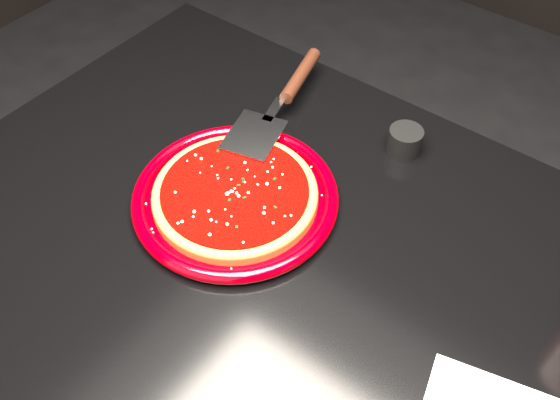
{
  "coord_description": "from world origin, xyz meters",
  "views": [
    {
      "loc": [
        0.26,
        -0.4,
        1.45
      ],
      "look_at": [
        -0.1,
        0.07,
        0.77
      ],
      "focal_mm": 40.0,
      "sensor_mm": 36.0,
      "label": 1
    }
  ],
  "objects_px": {
    "table": "(302,395)",
    "ramekin": "(405,141)",
    "pizza_server": "(280,101)",
    "plate": "(235,197)"
  },
  "relations": [
    {
      "from": "plate",
      "to": "ramekin",
      "type": "height_order",
      "value": "ramekin"
    },
    {
      "from": "table",
      "to": "ramekin",
      "type": "relative_size",
      "value": 22.17
    },
    {
      "from": "table",
      "to": "ramekin",
      "type": "xyz_separation_m",
      "value": [
        -0.02,
        0.29,
        0.4
      ]
    },
    {
      "from": "table",
      "to": "pizza_server",
      "type": "distance_m",
      "value": 0.52
    },
    {
      "from": "table",
      "to": "plate",
      "type": "xyz_separation_m",
      "value": [
        -0.16,
        0.04,
        0.39
      ]
    },
    {
      "from": "table",
      "to": "plate",
      "type": "height_order",
      "value": "plate"
    },
    {
      "from": "pizza_server",
      "to": "ramekin",
      "type": "distance_m",
      "value": 0.21
    },
    {
      "from": "pizza_server",
      "to": "ramekin",
      "type": "xyz_separation_m",
      "value": [
        0.2,
        0.06,
        -0.02
      ]
    },
    {
      "from": "plate",
      "to": "ramekin",
      "type": "distance_m",
      "value": 0.29
    },
    {
      "from": "table",
      "to": "plate",
      "type": "relative_size",
      "value": 3.93
    }
  ]
}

